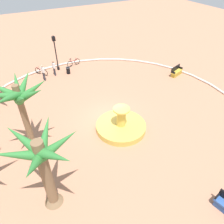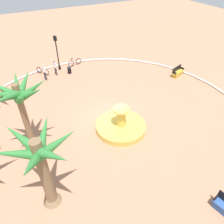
{
  "view_description": "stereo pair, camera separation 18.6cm",
  "coord_description": "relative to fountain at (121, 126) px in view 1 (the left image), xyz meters",
  "views": [
    {
      "loc": [
        6.1,
        11.97,
        11.03
      ],
      "look_at": [
        -0.09,
        0.44,
        1.0
      ],
      "focal_mm": 34.75,
      "sensor_mm": 36.0,
      "label": 1
    },
    {
      "loc": [
        5.94,
        12.05,
        11.03
      ],
      "look_at": [
        -0.09,
        0.44,
        1.0
      ],
      "focal_mm": 34.75,
      "sensor_mm": 36.0,
      "label": 2
    }
  ],
  "objects": [
    {
      "name": "bench_west",
      "position": [
        -9.55,
        -4.68,
        0.06
      ],
      "size": [
        1.68,
        0.97,
        1.0
      ],
      "color": "gold",
      "rests_on": "ground"
    },
    {
      "name": "fountain",
      "position": [
        0.0,
        0.0,
        0.0
      ],
      "size": [
        3.74,
        3.74,
        1.93
      ],
      "color": "gold",
      "rests_on": "ground"
    },
    {
      "name": "bicycle_red_frame",
      "position": [
        3.11,
        -11.64,
        0.09
      ],
      "size": [
        1.04,
        1.44,
        0.94
      ],
      "color": "black",
      "rests_on": "ground"
    },
    {
      "name": "palm_tree_near_fountain",
      "position": [
        6.22,
        -1.13,
        3.78
      ],
      "size": [
        3.71,
        3.62,
        5.22
      ],
      "color": "brown",
      "rests_on": "ground"
    },
    {
      "name": "palm_tree_by_curb",
      "position": [
        6.14,
        3.38,
        3.07
      ],
      "size": [
        3.82,
        3.68,
        4.82
      ],
      "color": "brown",
      "rests_on": "ground"
    },
    {
      "name": "trash_bin",
      "position": [
        0.49,
        -10.52,
        0.09
      ],
      "size": [
        0.46,
        0.46,
        0.73
      ],
      "color": "black",
      "rests_on": "ground"
    },
    {
      "name": "person_cyclist_helmet",
      "position": [
        1.89,
        -10.81,
        0.64
      ],
      "size": [
        0.26,
        0.52,
        1.66
      ],
      "color": "#33333D",
      "rests_on": "ground"
    },
    {
      "name": "plaza_curb",
      "position": [
        0.29,
        -1.48,
        -0.19
      ],
      "size": [
        23.09,
        23.09,
        0.2
      ],
      "primitive_type": "torus",
      "color": "silver",
      "rests_on": "ground"
    },
    {
      "name": "lamppost",
      "position": [
        1.17,
        -11.94,
        1.97
      ],
      "size": [
        0.32,
        0.32,
        3.86
      ],
      "color": "black",
      "rests_on": "ground"
    },
    {
      "name": "person_cyclist_photo",
      "position": [
        3.16,
        -10.23,
        0.67
      ],
      "size": [
        0.29,
        0.51,
        1.71
      ],
      "color": "#33333D",
      "rests_on": "ground"
    },
    {
      "name": "bicycle_by_lamppost",
      "position": [
        -0.7,
        -12.11,
        0.09
      ],
      "size": [
        1.68,
        0.56,
        0.94
      ],
      "color": "black",
      "rests_on": "ground"
    },
    {
      "name": "ground_plane",
      "position": [
        0.29,
        -1.48,
        -0.29
      ],
      "size": [
        80.0,
        80.0,
        0.0
      ],
      "primitive_type": "plane",
      "color": "tan"
    }
  ]
}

